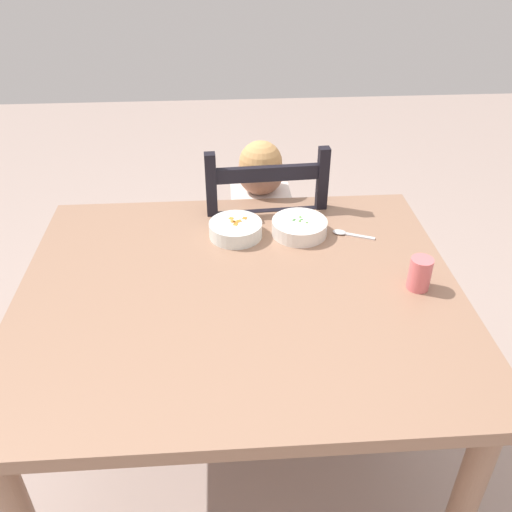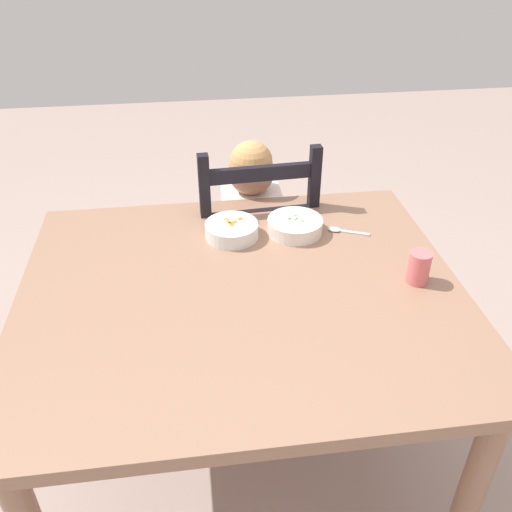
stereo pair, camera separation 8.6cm
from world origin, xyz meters
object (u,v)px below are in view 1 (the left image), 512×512
object	(u,v)px
drinking_cup	(420,274)
bowl_of_peas	(299,227)
child_figure	(261,224)
dining_chair	(261,259)
spoon	(346,233)
bowl_of_carrots	(236,229)
dining_table	(240,315)

from	to	relation	value
drinking_cup	bowl_of_peas	bearing A→B (deg)	133.20
child_figure	drinking_cup	xyz separation A→B (m)	(0.39, -0.60, 0.18)
dining_chair	bowl_of_peas	xyz separation A→B (m)	(0.10, -0.30, 0.32)
bowl_of_peas	dining_chair	bearing A→B (deg)	108.44
bowl_of_peas	spoon	world-z (taller)	bowl_of_peas
dining_chair	spoon	distance (m)	0.50
dining_chair	bowl_of_carrots	distance (m)	0.45
bowl_of_peas	drinking_cup	world-z (taller)	drinking_cup
dining_table	bowl_of_peas	world-z (taller)	bowl_of_peas
spoon	drinking_cup	world-z (taller)	drinking_cup
dining_table	bowl_of_peas	size ratio (longest dim) A/B	6.95
dining_chair	drinking_cup	world-z (taller)	dining_chair
bowl_of_peas	drinking_cup	bearing A→B (deg)	-46.80
spoon	drinking_cup	size ratio (longest dim) A/B	1.40
dining_table	child_figure	size ratio (longest dim) A/B	1.33
child_figure	bowl_of_peas	bearing A→B (deg)	-70.90
dining_table	child_figure	xyz separation A→B (m)	(0.10, 0.57, -0.03)
child_figure	spoon	size ratio (longest dim) A/B	6.97
bowl_of_carrots	drinking_cup	world-z (taller)	drinking_cup
dining_table	bowl_of_carrots	size ratio (longest dim) A/B	7.30
bowl_of_carrots	spoon	xyz separation A→B (m)	(0.35, -0.02, -0.02)
bowl_of_peas	bowl_of_carrots	xyz separation A→B (m)	(-0.20, 0.00, 0.00)
bowl_of_peas	drinking_cup	size ratio (longest dim) A/B	1.86
bowl_of_carrots	dining_table	bearing A→B (deg)	-90.54
dining_table	drinking_cup	bearing A→B (deg)	-3.53
child_figure	dining_chair	bearing A→B (deg)	29.54
dining_table	bowl_of_carrots	xyz separation A→B (m)	(0.00, 0.28, 0.12)
dining_table	drinking_cup	world-z (taller)	drinking_cup
bowl_of_peas	child_figure	bearing A→B (deg)	109.10
dining_table	child_figure	world-z (taller)	child_figure
child_figure	bowl_of_carrots	size ratio (longest dim) A/B	5.49
dining_table	spoon	size ratio (longest dim) A/B	9.26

